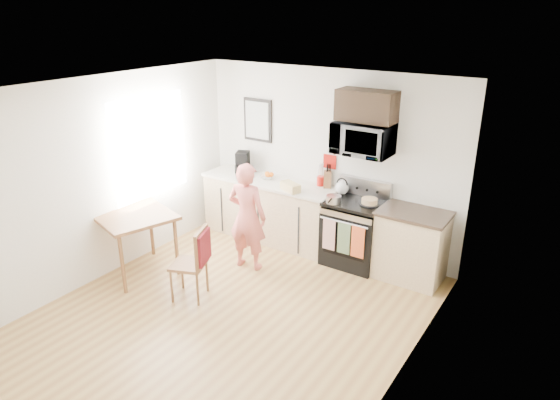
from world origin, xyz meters
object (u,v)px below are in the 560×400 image
Objects in this scene: range at (354,234)px; chair at (198,255)px; dining_table at (135,221)px; person at (247,217)px; cake at (369,202)px; microwave at (363,139)px.

range is 1.26× the size of chair.
person is at bearing 39.68° from dining_table.
cake is (2.48, 1.82, 0.22)m from dining_table.
cake is at bearing 36.22° from dining_table.
person is (-1.16, -1.01, -1.01)m from microwave.
person is at bearing -141.99° from range.
range is at bearing 36.68° from chair.
person reaches higher than chair.
cake is at bearing -5.92° from range.
person is 1.46m from dining_table.
range is 1.53× the size of microwave.
microwave is (-0.00, 0.10, 1.32)m from range.
person reaches higher than dining_table.
microwave reaches higher than person.
range is 4.55× the size of cake.
microwave reaches higher than cake.
range is 2.94m from dining_table.
range is at bearing -150.92° from person.
chair is at bearing -121.94° from range.
chair is (-1.17, -1.87, 0.16)m from range.
person reaches higher than range.
chair reaches higher than dining_table.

